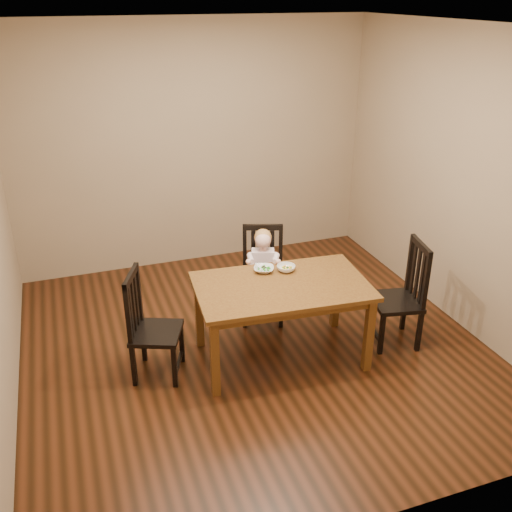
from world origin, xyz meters
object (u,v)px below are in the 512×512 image
object	(u,v)px
chair_right	(402,296)
bowl_veg	(286,268)
dining_table	(282,293)
toddler	(263,266)
bowl_peas	(264,269)
chair_left	(150,327)
chair_child	(263,276)

from	to	relation	value
chair_right	bowl_veg	distance (m)	1.07
dining_table	toddler	size ratio (longest dim) A/B	3.09
bowl_peas	bowl_veg	size ratio (longest dim) A/B	1.07
chair_left	chair_child	bearing A→B (deg)	137.93
chair_child	chair_left	xyz separation A→B (m)	(-1.18, -0.57, 0.01)
chair_right	chair_child	bearing A→B (deg)	62.40
chair_right	bowl_veg	xyz separation A→B (m)	(-0.97, 0.34, 0.27)
bowl_veg	chair_left	bearing A→B (deg)	-175.94
chair_child	chair_right	bearing A→B (deg)	160.04
chair_left	toddler	bearing A→B (deg)	136.45
dining_table	chair_right	size ratio (longest dim) A/B	1.53
dining_table	chair_right	distance (m)	1.12
toddler	bowl_veg	bearing A→B (deg)	116.12
dining_table	chair_left	xyz separation A→B (m)	(-1.09, 0.13, -0.18)
chair_child	chair_left	size ratio (longest dim) A/B	0.98
toddler	bowl_veg	distance (m)	0.47
chair_child	bowl_peas	xyz separation A→B (m)	(-0.15, -0.43, 0.29)
dining_table	toddler	world-z (taller)	toddler
chair_left	bowl_peas	xyz separation A→B (m)	(1.03, 0.14, 0.29)
chair_child	bowl_veg	size ratio (longest dim) A/B	5.71
bowl_peas	chair_left	bearing A→B (deg)	-172.27
chair_left	bowl_peas	bearing A→B (deg)	119.91
dining_table	bowl_peas	bearing A→B (deg)	102.15
chair_right	bowl_peas	xyz separation A→B (m)	(-1.16, 0.40, 0.27)
chair_right	chair_left	bearing A→B (deg)	94.94
chair_child	bowl_peas	world-z (taller)	chair_child
bowl_veg	chair_right	bearing A→B (deg)	-19.38
chair_right	bowl_veg	world-z (taller)	chair_right
dining_table	bowl_veg	bearing A→B (deg)	60.19
dining_table	chair_child	distance (m)	0.73
bowl_veg	bowl_peas	bearing A→B (deg)	163.92
dining_table	toddler	distance (m)	0.67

